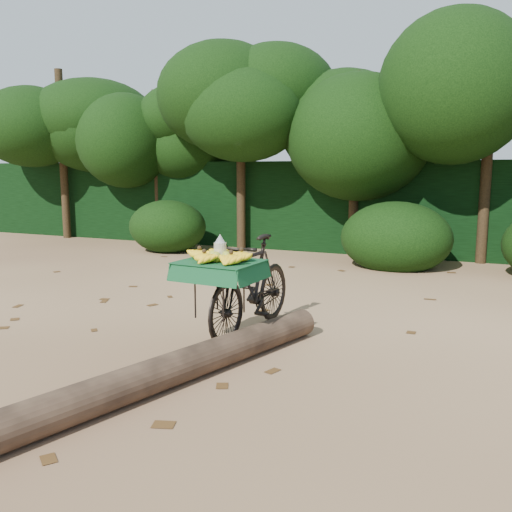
% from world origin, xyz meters
% --- Properties ---
extents(ground, '(80.00, 80.00, 0.00)m').
position_xyz_m(ground, '(0.00, 0.00, 0.00)').
color(ground, tan).
rests_on(ground, ground).
extents(vendor_bicycle, '(0.73, 1.73, 0.98)m').
position_xyz_m(vendor_bicycle, '(0.83, -0.04, 0.50)').
color(vendor_bicycle, black).
rests_on(vendor_bicycle, ground).
extents(fallen_log, '(1.25, 3.49, 0.26)m').
position_xyz_m(fallen_log, '(0.84, -1.59, 0.13)').
color(fallen_log, brown).
rests_on(fallen_log, ground).
extents(hedge_backdrop, '(26.00, 1.80, 1.80)m').
position_xyz_m(hedge_backdrop, '(0.00, 6.30, 0.90)').
color(hedge_backdrop, black).
rests_on(hedge_backdrop, ground).
extents(tree_row, '(14.50, 2.00, 4.00)m').
position_xyz_m(tree_row, '(-0.65, 5.50, 2.00)').
color(tree_row, black).
rests_on(tree_row, ground).
extents(bush_clumps, '(8.80, 1.70, 0.90)m').
position_xyz_m(bush_clumps, '(0.50, 4.30, 0.45)').
color(bush_clumps, black).
rests_on(bush_clumps, ground).
extents(leaf_litter, '(7.00, 7.30, 0.01)m').
position_xyz_m(leaf_litter, '(0.00, 0.65, 0.01)').
color(leaf_litter, '#4E3114').
rests_on(leaf_litter, ground).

